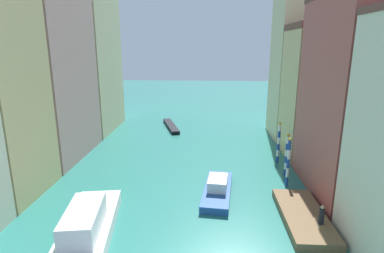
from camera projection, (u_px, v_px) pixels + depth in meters
The scene contains 14 objects.
ground_plane at pixel (187, 147), 40.05m from camera, with size 154.00×154.00×0.00m, color #28756B.
building_left_2 at pixel (49, 63), 34.25m from camera, with size 6.59×11.81×21.35m.
building_left_3 at pixel (90, 59), 45.91m from camera, with size 6.59×11.67×21.16m.
building_right_1 at pixel (356, 96), 25.92m from camera, with size 6.59×11.22×16.93m.
building_right_2 at pixel (316, 92), 35.48m from camera, with size 6.59×7.56×14.90m.
building_right_3 at pixel (299, 65), 42.54m from camera, with size 6.59×7.92×19.83m.
waterfront_dock at pixel (303, 216), 23.18m from camera, with size 3.07×7.73×0.59m.
person_on_dock at pixel (322, 215), 21.49m from camera, with size 0.36×0.36×1.41m.
mooring_pole_0 at pixel (288, 162), 28.32m from camera, with size 0.30×0.30×4.62m.
mooring_pole_1 at pixel (287, 154), 30.65m from camera, with size 0.35×0.35×4.33m.
mooring_pole_2 at pixel (279, 142), 34.12m from camera, with size 0.34×0.34×4.59m.
vaporetto_white at pixel (85, 233), 20.13m from camera, with size 4.78×11.87×2.57m.
gondola_black at pixel (171, 126), 49.25m from camera, with size 3.56×8.54×0.50m.
motorboat_0 at pixel (218, 189), 27.14m from camera, with size 3.00×7.40×1.52m.
Camera 1 is at (2.67, -13.53, 12.58)m, focal length 29.27 mm.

